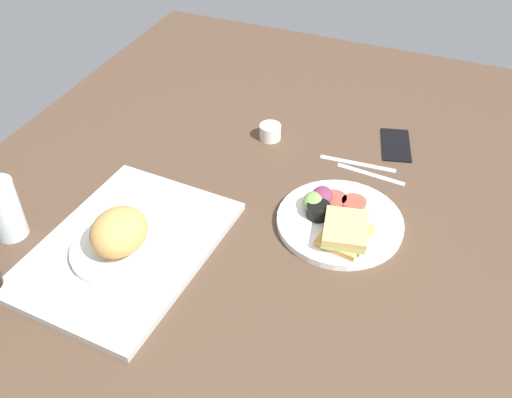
{
  "coord_description": "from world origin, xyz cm",
  "views": [
    {
      "loc": [
        -87.63,
        -34.0,
        86.92
      ],
      "look_at": [
        2.0,
        3.0,
        4.0
      ],
      "focal_mm": 40.62,
      "sensor_mm": 36.0,
      "label": 1
    }
  ],
  "objects_px": {
    "fork": "(371,174)",
    "espresso_cup": "(270,132)",
    "plate_with_salad": "(337,220)",
    "serving_tray": "(126,247)",
    "knife": "(358,163)",
    "bread_plate_near": "(119,237)",
    "drinking_glass": "(4,209)",
    "cell_phone": "(396,144)"
  },
  "relations": [
    {
      "from": "serving_tray",
      "to": "bread_plate_near",
      "type": "distance_m",
      "value": 0.05
    },
    {
      "from": "fork",
      "to": "drinking_glass",
      "type": "bearing_deg",
      "value": 42.07
    },
    {
      "from": "serving_tray",
      "to": "bread_plate_near",
      "type": "bearing_deg",
      "value": -166.81
    },
    {
      "from": "drinking_glass",
      "to": "knife",
      "type": "bearing_deg",
      "value": -49.9
    },
    {
      "from": "bread_plate_near",
      "to": "drinking_glass",
      "type": "relative_size",
      "value": 1.41
    },
    {
      "from": "bread_plate_near",
      "to": "espresso_cup",
      "type": "relative_size",
      "value": 3.51
    },
    {
      "from": "fork",
      "to": "cell_phone",
      "type": "height_order",
      "value": "cell_phone"
    },
    {
      "from": "drinking_glass",
      "to": "fork",
      "type": "bearing_deg",
      "value": -53.27
    },
    {
      "from": "plate_with_salad",
      "to": "fork",
      "type": "xyz_separation_m",
      "value": [
        0.21,
        -0.02,
        -0.01
      ]
    },
    {
      "from": "espresso_cup",
      "to": "knife",
      "type": "height_order",
      "value": "espresso_cup"
    },
    {
      "from": "serving_tray",
      "to": "knife",
      "type": "distance_m",
      "value": 0.6
    },
    {
      "from": "serving_tray",
      "to": "cell_phone",
      "type": "relative_size",
      "value": 3.13
    },
    {
      "from": "serving_tray",
      "to": "fork",
      "type": "bearing_deg",
      "value": -42.67
    },
    {
      "from": "plate_with_salad",
      "to": "drinking_glass",
      "type": "bearing_deg",
      "value": 114.31
    },
    {
      "from": "bread_plate_near",
      "to": "plate_with_salad",
      "type": "relative_size",
      "value": 0.71
    },
    {
      "from": "bread_plate_near",
      "to": "knife",
      "type": "relative_size",
      "value": 1.04
    },
    {
      "from": "cell_phone",
      "to": "drinking_glass",
      "type": "bearing_deg",
      "value": 117.84
    },
    {
      "from": "plate_with_salad",
      "to": "espresso_cup",
      "type": "height_order",
      "value": "plate_with_salad"
    },
    {
      "from": "serving_tray",
      "to": "espresso_cup",
      "type": "xyz_separation_m",
      "value": [
        0.5,
        -0.13,
        0.01
      ]
    },
    {
      "from": "knife",
      "to": "cell_phone",
      "type": "xyz_separation_m",
      "value": [
        0.12,
        -0.07,
        0.0
      ]
    },
    {
      "from": "serving_tray",
      "to": "cell_phone",
      "type": "distance_m",
      "value": 0.74
    },
    {
      "from": "espresso_cup",
      "to": "knife",
      "type": "distance_m",
      "value": 0.24
    },
    {
      "from": "cell_phone",
      "to": "serving_tray",
      "type": "bearing_deg",
      "value": 128.39
    },
    {
      "from": "bread_plate_near",
      "to": "fork",
      "type": "relative_size",
      "value": 1.16
    },
    {
      "from": "serving_tray",
      "to": "fork",
      "type": "height_order",
      "value": "serving_tray"
    },
    {
      "from": "bread_plate_near",
      "to": "knife",
      "type": "bearing_deg",
      "value": -36.41
    },
    {
      "from": "bread_plate_near",
      "to": "cell_phone",
      "type": "height_order",
      "value": "bread_plate_near"
    },
    {
      "from": "plate_with_salad",
      "to": "cell_phone",
      "type": "bearing_deg",
      "value": -8.9
    },
    {
      "from": "espresso_cup",
      "to": "serving_tray",
      "type": "bearing_deg",
      "value": 165.59
    },
    {
      "from": "bread_plate_near",
      "to": "plate_with_salad",
      "type": "height_order",
      "value": "bread_plate_near"
    },
    {
      "from": "plate_with_salad",
      "to": "serving_tray",
      "type": "bearing_deg",
      "value": 121.73
    },
    {
      "from": "plate_with_salad",
      "to": "fork",
      "type": "distance_m",
      "value": 0.21
    },
    {
      "from": "drinking_glass",
      "to": "knife",
      "type": "height_order",
      "value": "drinking_glass"
    },
    {
      "from": "knife",
      "to": "bread_plate_near",
      "type": "bearing_deg",
      "value": 50.0
    },
    {
      "from": "serving_tray",
      "to": "espresso_cup",
      "type": "height_order",
      "value": "espresso_cup"
    },
    {
      "from": "plate_with_salad",
      "to": "fork",
      "type": "relative_size",
      "value": 1.63
    },
    {
      "from": "plate_with_salad",
      "to": "knife",
      "type": "distance_m",
      "value": 0.24
    },
    {
      "from": "fork",
      "to": "espresso_cup",
      "type": "bearing_deg",
      "value": -5.25
    },
    {
      "from": "espresso_cup",
      "to": "knife",
      "type": "xyz_separation_m",
      "value": [
        -0.02,
        -0.24,
        -0.02
      ]
    },
    {
      "from": "plate_with_salad",
      "to": "fork",
      "type": "bearing_deg",
      "value": -6.67
    },
    {
      "from": "serving_tray",
      "to": "cell_phone",
      "type": "height_order",
      "value": "serving_tray"
    },
    {
      "from": "drinking_glass",
      "to": "espresso_cup",
      "type": "distance_m",
      "value": 0.67
    }
  ]
}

